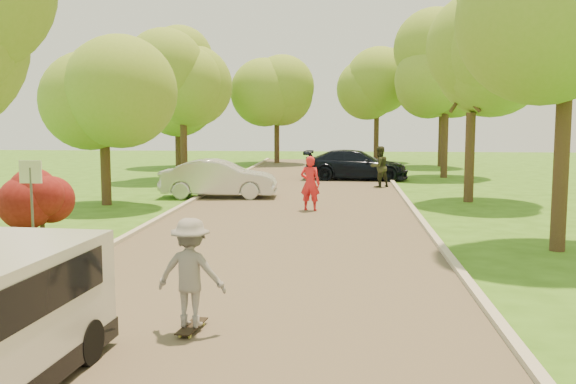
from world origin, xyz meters
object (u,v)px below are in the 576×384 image
(dark_sedan, at_px, (356,165))
(person_olive, at_px, (379,167))
(silver_sedan, at_px, (219,179))
(longboard, at_px, (192,326))
(skateboarder, at_px, (191,272))
(person_striped, at_px, (310,183))
(street_sign, at_px, (31,186))

(dark_sedan, height_order, person_olive, person_olive)
(silver_sedan, xyz_separation_m, longboard, (2.72, -16.04, -0.67))
(skateboarder, relative_size, person_striped, 0.86)
(silver_sedan, distance_m, skateboarder, 16.27)
(street_sign, xyz_separation_m, silver_sedan, (2.50, 10.48, -0.81))
(silver_sedan, xyz_separation_m, person_olive, (6.60, 4.35, 0.18))
(dark_sedan, distance_m, skateboarder, 24.06)
(longboard, bearing_deg, dark_sedan, -90.04)
(street_sign, distance_m, dark_sedan, 20.05)
(dark_sedan, xyz_separation_m, person_striped, (-1.78, -11.20, 0.18))
(person_striped, bearing_deg, skateboarder, 97.20)
(longboard, bearing_deg, street_sign, -39.97)
(street_sign, distance_m, silver_sedan, 10.81)
(street_sign, distance_m, person_olive, 17.42)
(street_sign, distance_m, person_striped, 9.55)
(dark_sedan, bearing_deg, person_striped, 174.48)
(dark_sedan, xyz_separation_m, skateboarder, (-2.88, -23.89, 0.15))
(silver_sedan, bearing_deg, dark_sedan, -37.99)
(street_sign, height_order, longboard, street_sign)
(street_sign, xyz_separation_m, dark_sedan, (8.10, 18.33, -0.80))
(longboard, bearing_deg, person_striped, -88.14)
(dark_sedan, relative_size, skateboarder, 3.27)
(skateboarder, distance_m, person_striped, 12.74)
(person_striped, xyz_separation_m, person_olive, (2.77, 7.71, -0.00))
(street_sign, relative_size, person_striped, 1.15)
(person_olive, bearing_deg, silver_sedan, 1.37)
(longboard, relative_size, person_olive, 0.45)
(street_sign, height_order, skateboarder, street_sign)
(street_sign, relative_size, person_olive, 1.15)
(silver_sedan, distance_m, dark_sedan, 9.64)
(silver_sedan, relative_size, longboard, 5.41)
(skateboarder, height_order, person_olive, person_olive)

